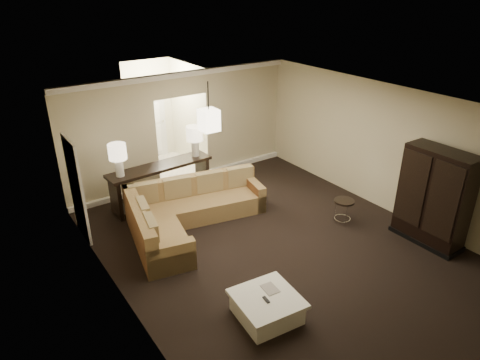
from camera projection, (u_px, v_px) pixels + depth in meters
ground at (285, 252)px, 8.20m from camera, size 8.00×8.00×0.00m
wall_back at (183, 129)px, 10.57m from camera, size 6.00×0.04×2.80m
wall_left at (127, 240)px, 6.05m from camera, size 0.04×8.00×2.80m
wall_right at (395, 152)px, 9.15m from camera, size 0.04×8.00×2.80m
ceiling at (292, 111)px, 7.01m from camera, size 6.00×8.00×0.02m
crown_molding at (180, 75)px, 9.97m from camera, size 6.00×0.10×0.12m
baseboard at (186, 178)px, 11.11m from camera, size 6.00×0.10×0.12m
side_door at (77, 190)px, 8.30m from camera, size 0.05×0.90×2.10m
foyer at (160, 119)px, 11.61m from camera, size 1.44×2.02×2.80m
sectional_sofa at (185, 212)px, 8.90m from camera, size 3.34×2.49×0.88m
coffee_table at (267, 307)px, 6.57m from camera, size 1.04×1.04×0.40m
console_table at (161, 181)px, 9.81m from camera, size 2.47×0.68×0.95m
armoire at (434, 199)px, 8.19m from camera, size 0.58×1.35×1.94m
drink_table at (344, 207)px, 9.06m from camera, size 0.43×0.43×0.54m
table_lamp_left at (118, 155)px, 8.92m from camera, size 0.38×0.38×0.72m
table_lamp_right at (195, 136)px, 9.96m from camera, size 0.38×0.38×0.72m
pendant_light at (209, 120)px, 9.37m from camera, size 0.38×0.38×1.09m
person at (142, 137)px, 11.78m from camera, size 0.69×0.59×1.61m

